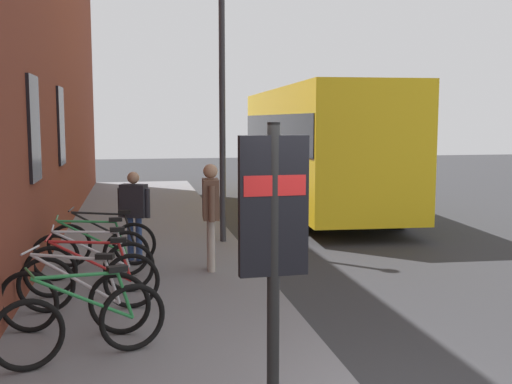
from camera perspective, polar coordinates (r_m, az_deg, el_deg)
The scene contains 13 objects.
ground at distance 11.05m, azimuth 4.93°, elevation -6.58°, with size 60.00×60.00×0.00m, color #2D2D30.
sidewalk_pavement at distance 12.58m, azimuth -9.82°, elevation -4.74°, with size 24.00×3.50×0.12m, color slate.
bicycle_beside_lamp at distance 6.57m, azimuth -15.66°, elevation -11.56°, with size 0.71×1.69×0.97m.
bicycle_leaning_wall at distance 7.37m, azimuth -16.41°, elevation -9.54°, with size 0.60×1.73×0.97m.
bicycle_end_of_row at distance 8.18m, azimuth -15.06°, elevation -7.90°, with size 0.48×1.77×0.97m.
bicycle_far_end at distance 8.89m, azimuth -14.97°, elevation -6.71°, with size 0.48×1.77×0.97m.
bicycle_by_door at distance 9.77m, azimuth -14.91°, elevation -5.50°, with size 0.48×1.77×0.97m.
bicycle_nearest_sign at distance 10.54m, azimuth -13.97°, elevation -4.58°, with size 0.48×1.77×0.97m.
transit_info_sign at distance 4.82m, azimuth 1.62°, elevation -3.10°, with size 0.11×0.55×2.40m.
city_bus at distance 17.52m, azimuth 5.49°, elevation 4.67°, with size 10.62×3.09×3.35m.
pedestrian_by_facade at distance 10.76m, azimuth -11.19°, elevation -1.33°, with size 0.38×0.54×1.53m.
pedestrian_crossing_street at distance 9.84m, azimuth -4.20°, elevation -1.29°, with size 0.65×0.28×1.72m.
street_lamp at distance 12.16m, azimuth -3.14°, elevation 9.42°, with size 0.28×0.28×5.03m.
Camera 1 is at (-4.33, 1.98, 2.54)m, focal length 43.37 mm.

